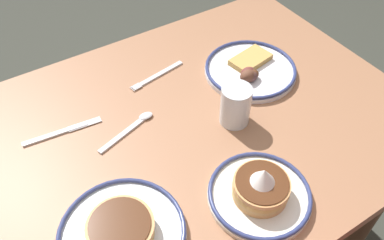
# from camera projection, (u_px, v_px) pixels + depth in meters

# --- Properties ---
(dining_table) EXTENTS (1.37, 0.90, 0.76)m
(dining_table) POSITION_uv_depth(u_px,v_px,m) (169.00, 154.00, 1.11)
(dining_table) COLOR #996849
(dining_table) RESTS_ON ground_plane
(plate_near_main) EXTENTS (0.28, 0.28, 0.05)m
(plate_near_main) POSITION_uv_depth(u_px,v_px,m) (250.00, 69.00, 1.21)
(plate_near_main) COLOR white
(plate_near_main) RESTS_ON dining_table
(plate_center_pancakes) EXTENTS (0.28, 0.28, 0.05)m
(plate_center_pancakes) POSITION_uv_depth(u_px,v_px,m) (122.00, 232.00, 0.84)
(plate_center_pancakes) COLOR white
(plate_center_pancakes) RESTS_ON dining_table
(plate_far_companion) EXTENTS (0.24, 0.24, 0.11)m
(plate_far_companion) POSITION_uv_depth(u_px,v_px,m) (260.00, 191.00, 0.90)
(plate_far_companion) COLOR silver
(plate_far_companion) RESTS_ON dining_table
(drinking_glass) EXTENTS (0.08, 0.08, 0.11)m
(drinking_glass) POSITION_uv_depth(u_px,v_px,m) (235.00, 107.00, 1.05)
(drinking_glass) COLOR silver
(drinking_glass) RESTS_ON dining_table
(fork_near) EXTENTS (0.19, 0.05, 0.01)m
(fork_near) POSITION_uv_depth(u_px,v_px,m) (157.00, 76.00, 1.21)
(fork_near) COLOR silver
(fork_near) RESTS_ON dining_table
(butter_knife) EXTENTS (0.21, 0.04, 0.01)m
(butter_knife) POSITION_uv_depth(u_px,v_px,m) (62.00, 132.00, 1.05)
(butter_knife) COLOR silver
(butter_knife) RESTS_ON dining_table
(tea_spoon) EXTENTS (0.18, 0.07, 0.01)m
(tea_spoon) POSITION_uv_depth(u_px,v_px,m) (134.00, 126.00, 1.07)
(tea_spoon) COLOR silver
(tea_spoon) RESTS_ON dining_table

